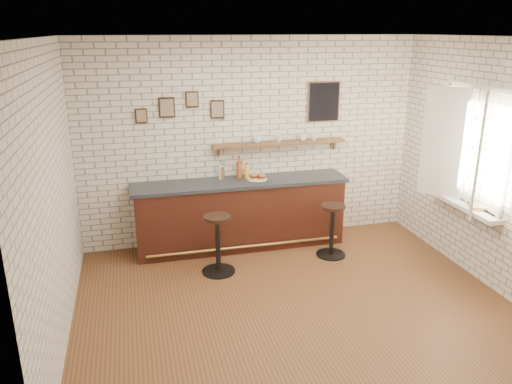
# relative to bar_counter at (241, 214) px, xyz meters

# --- Properties ---
(ground) EXTENTS (5.00, 5.00, 0.00)m
(ground) POSITION_rel_bar_counter_xyz_m (0.24, -1.70, -0.51)
(ground) COLOR brown
(ground) RESTS_ON ground
(bar_counter) EXTENTS (3.10, 0.65, 1.01)m
(bar_counter) POSITION_rel_bar_counter_xyz_m (0.00, 0.00, 0.00)
(bar_counter) COLOR #3F1910
(bar_counter) RESTS_ON ground
(sandwich_plate) EXTENTS (0.28, 0.28, 0.01)m
(sandwich_plate) POSITION_rel_bar_counter_xyz_m (0.25, 0.01, 0.51)
(sandwich_plate) COLOR white
(sandwich_plate) RESTS_ON bar_counter
(ciabatta_sandwich) EXTENTS (0.25, 0.18, 0.08)m
(ciabatta_sandwich) POSITION_rel_bar_counter_xyz_m (0.26, 0.01, 0.55)
(ciabatta_sandwich) COLOR #B18048
(ciabatta_sandwich) RESTS_ON sandwich_plate
(potato_chips) EXTENTS (0.26, 0.19, 0.00)m
(potato_chips) POSITION_rel_bar_counter_xyz_m (0.23, 0.00, 0.52)
(potato_chips) COLOR #F1AD55
(potato_chips) RESTS_ON sandwich_plate
(bitters_bottle_brown) EXTENTS (0.07, 0.07, 0.23)m
(bitters_bottle_brown) POSITION_rel_bar_counter_xyz_m (-0.24, 0.15, 0.60)
(bitters_bottle_brown) COLOR brown
(bitters_bottle_brown) RESTS_ON bar_counter
(bitters_bottle_white) EXTENTS (0.07, 0.07, 0.26)m
(bitters_bottle_white) POSITION_rel_bar_counter_xyz_m (-0.25, 0.15, 0.61)
(bitters_bottle_white) COLOR white
(bitters_bottle_white) RESTS_ON bar_counter
(bitters_bottle_amber) EXTENTS (0.08, 0.08, 0.32)m
(bitters_bottle_amber) POSITION_rel_bar_counter_xyz_m (0.02, 0.15, 0.63)
(bitters_bottle_amber) COLOR #B04A1C
(bitters_bottle_amber) RESTS_ON bar_counter
(condiment_bottle_yellow) EXTENTS (0.07, 0.07, 0.22)m
(condiment_bottle_yellow) POSITION_rel_bar_counter_xyz_m (0.13, 0.15, 0.60)
(condiment_bottle_yellow) COLOR yellow
(condiment_bottle_yellow) RESTS_ON bar_counter
(bar_stool_left) EXTENTS (0.47, 0.47, 0.80)m
(bar_stool_left) POSITION_rel_bar_counter_xyz_m (-0.47, -0.76, -0.08)
(bar_stool_left) COLOR black
(bar_stool_left) RESTS_ON ground
(bar_stool_right) EXTENTS (0.42, 0.42, 0.76)m
(bar_stool_right) POSITION_rel_bar_counter_xyz_m (1.18, -0.64, -0.10)
(bar_stool_right) COLOR black
(bar_stool_right) RESTS_ON ground
(wall_shelf) EXTENTS (2.00, 0.18, 0.18)m
(wall_shelf) POSITION_rel_bar_counter_xyz_m (0.64, 0.20, 0.97)
(wall_shelf) COLOR brown
(wall_shelf) RESTS_ON ground
(shelf_cup_a) EXTENTS (0.16, 0.16, 0.11)m
(shelf_cup_a) POSITION_rel_bar_counter_xyz_m (0.29, 0.20, 1.05)
(shelf_cup_a) COLOR white
(shelf_cup_a) RESTS_ON wall_shelf
(shelf_cup_b) EXTENTS (0.15, 0.15, 0.10)m
(shelf_cup_b) POSITION_rel_bar_counter_xyz_m (0.63, 0.20, 1.04)
(shelf_cup_b) COLOR white
(shelf_cup_b) RESTS_ON wall_shelf
(shelf_cup_c) EXTENTS (0.13, 0.13, 0.09)m
(shelf_cup_c) POSITION_rel_bar_counter_xyz_m (1.00, 0.20, 1.04)
(shelf_cup_c) COLOR white
(shelf_cup_c) RESTS_ON wall_shelf
(shelf_cup_d) EXTENTS (0.13, 0.13, 0.09)m
(shelf_cup_d) POSITION_rel_bar_counter_xyz_m (1.17, 0.20, 1.04)
(shelf_cup_d) COLOR white
(shelf_cup_d) RESTS_ON wall_shelf
(back_wall_decor) EXTENTS (2.96, 0.02, 0.56)m
(back_wall_decor) POSITION_rel_bar_counter_xyz_m (0.47, 0.28, 1.54)
(back_wall_decor) COLOR black
(back_wall_decor) RESTS_ON ground
(window_sill) EXTENTS (0.20, 1.35, 0.06)m
(window_sill) POSITION_rel_bar_counter_xyz_m (2.64, -1.40, 0.39)
(window_sill) COLOR white
(window_sill) RESTS_ON ground
(casement_window) EXTENTS (0.40, 1.30, 1.56)m
(casement_window) POSITION_rel_bar_counter_xyz_m (2.60, -1.40, 1.14)
(casement_window) COLOR white
(casement_window) RESTS_ON ground
(book_lower) EXTENTS (0.25, 0.29, 0.02)m
(book_lower) POSITION_rel_bar_counter_xyz_m (2.62, -1.61, 0.44)
(book_lower) COLOR tan
(book_lower) RESTS_ON window_sill
(book_upper) EXTENTS (0.27, 0.30, 0.02)m
(book_upper) POSITION_rel_bar_counter_xyz_m (2.62, -1.59, 0.46)
(book_upper) COLOR tan
(book_upper) RESTS_ON book_lower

